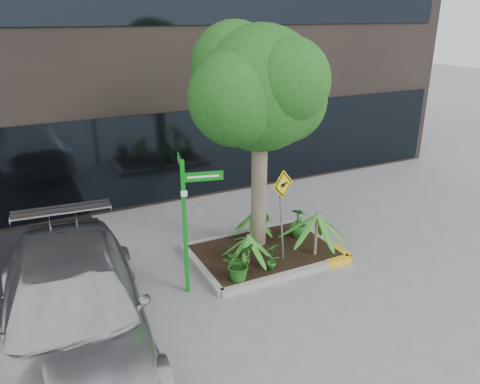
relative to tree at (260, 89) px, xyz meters
name	(u,v)px	position (x,y,z in m)	size (l,w,h in m)	color
ground	(263,263)	(-0.25, -0.72, -3.79)	(80.00, 80.00, 0.00)	gray
planter	(266,252)	(-0.02, -0.45, -3.69)	(3.35, 2.36, 0.15)	#9E9E99
tree	(260,89)	(0.00, 0.00, 0.00)	(3.46, 3.07, 5.19)	gray
palm_front	(317,214)	(0.88, -1.10, -2.65)	(1.19, 1.19, 1.32)	gray
palm_left	(248,237)	(-0.66, -0.77, -3.00)	(0.77, 0.77, 0.85)	gray
palm_back	(253,213)	(0.00, 0.28, -2.99)	(0.78, 0.78, 0.87)	gray
parked_car	(74,311)	(-4.43, -1.95, -2.97)	(2.31, 5.67, 1.65)	silver
shrub_a	(238,263)	(-1.16, -1.27, -3.28)	(0.65, 0.65, 0.73)	#205819
shrub_b	(299,222)	(1.05, -0.15, -3.26)	(0.42, 0.42, 0.75)	#226D20
shrub_c	(272,256)	(-0.34, -1.25, -3.32)	(0.34, 0.34, 0.65)	#21671F
shrub_d	(262,225)	(0.19, 0.15, -3.28)	(0.39, 0.39, 0.72)	#1C5E1B
street_sign_post	(187,212)	(-2.11, -0.98, -2.06)	(0.81, 0.94, 2.79)	#0C8A17
cattle_sign	(282,200)	(0.10, -0.89, -2.24)	(0.60, 0.25, 2.07)	slate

